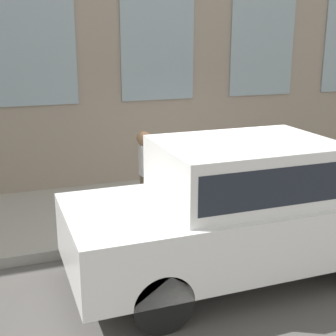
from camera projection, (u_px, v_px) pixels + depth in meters
The scene contains 5 objects.
ground_plane at pixel (217, 235), 7.69m from camera, with size 80.00×80.00×0.00m, color #514F4C.
sidewalk at pixel (183, 202), 8.99m from camera, with size 2.93×60.00×0.16m.
fire_hydrant at pixel (192, 190), 8.03m from camera, with size 0.33×0.44×0.88m.
person at pixel (144, 165), 7.95m from camera, with size 0.36×0.24×1.47m.
parked_car_white_near at pixel (243, 205), 6.17m from camera, with size 1.88×4.66×1.87m.
Camera 1 is at (-6.39, 3.21, 3.15)m, focal length 50.00 mm.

